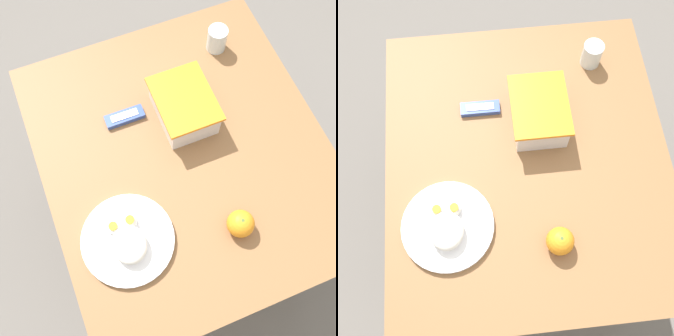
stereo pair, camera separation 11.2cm
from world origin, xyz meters
TOP-DOWN VIEW (x-y plane):
  - ground_plane at (0.00, 0.00)m, footprint 10.00×10.00m
  - table at (0.00, 0.00)m, footprint 0.96×0.85m
  - food_container at (-0.12, 0.04)m, footprint 0.21×0.17m
  - orange_fruit at (0.26, 0.05)m, footprint 0.08×0.08m
  - rice_plate at (0.19, -0.25)m, footprint 0.26×0.26m
  - candy_bar at (-0.18, -0.13)m, footprint 0.04×0.12m
  - drinking_glass at (-0.32, 0.24)m, footprint 0.06×0.06m

SIDE VIEW (x-z plane):
  - ground_plane at x=0.00m, z-range 0.00..0.00m
  - table at x=0.00m, z-range 0.25..1.01m
  - candy_bar at x=-0.18m, z-range 0.76..0.78m
  - rice_plate at x=0.19m, z-range 0.74..0.81m
  - orange_fruit at x=0.26m, z-range 0.76..0.83m
  - drinking_glass at x=-0.32m, z-range 0.76..0.84m
  - food_container at x=-0.12m, z-range 0.75..0.85m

